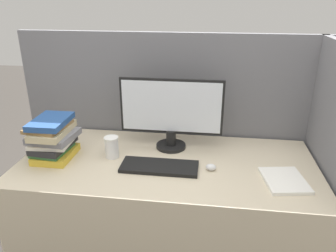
{
  "coord_description": "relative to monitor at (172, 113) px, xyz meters",
  "views": [
    {
      "loc": [
        0.23,
        -1.24,
        1.63
      ],
      "look_at": [
        0.0,
        0.43,
        0.94
      ],
      "focal_mm": 35.0,
      "sensor_mm": 36.0,
      "label": 1
    }
  ],
  "objects": [
    {
      "name": "desk",
      "position": [
        -0.0,
        -0.19,
        -0.59
      ],
      "size": [
        1.68,
        0.79,
        0.74
      ],
      "color": "beige",
      "rests_on": "ground_plane"
    },
    {
      "name": "cubicle_panel_right",
      "position": [
        0.87,
        -0.16,
        -0.26
      ],
      "size": [
        0.04,
        0.85,
        1.4
      ],
      "color": "slate",
      "rests_on": "ground_plane"
    },
    {
      "name": "keyboard",
      "position": [
        -0.03,
        -0.27,
        -0.22
      ],
      "size": [
        0.42,
        0.17,
        0.02
      ],
      "color": "black",
      "rests_on": "desk"
    },
    {
      "name": "monitor",
      "position": [
        0.0,
        0.0,
        0.0
      ],
      "size": [
        0.62,
        0.18,
        0.43
      ],
      "color": "black",
      "rests_on": "desk"
    },
    {
      "name": "paper_pile",
      "position": [
        0.62,
        -0.32,
        -0.22
      ],
      "size": [
        0.24,
        0.28,
        0.02
      ],
      "color": "white",
      "rests_on": "desk"
    },
    {
      "name": "coffee_cup",
      "position": [
        -0.33,
        -0.18,
        -0.16
      ],
      "size": [
        0.08,
        0.08,
        0.13
      ],
      "color": "white",
      "rests_on": "desk"
    },
    {
      "name": "mouse",
      "position": [
        0.25,
        -0.25,
        -0.21
      ],
      "size": [
        0.06,
        0.04,
        0.04
      ],
      "color": "silver",
      "rests_on": "desk"
    },
    {
      "name": "book_stack",
      "position": [
        -0.65,
        -0.23,
        -0.1
      ],
      "size": [
        0.25,
        0.29,
        0.24
      ],
      "color": "gold",
      "rests_on": "desk"
    },
    {
      "name": "cubicle_panel_rear",
      "position": [
        -0.0,
        0.24,
        -0.26
      ],
      "size": [
        2.08,
        0.04,
        1.4
      ],
      "color": "slate",
      "rests_on": "ground_plane"
    }
  ]
}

